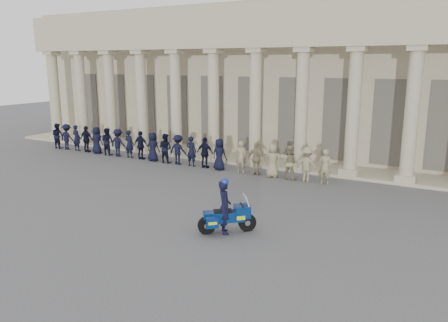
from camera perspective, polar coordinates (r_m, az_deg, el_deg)
ground at (r=16.86m, az=-3.67°, el=-6.51°), size 90.00×90.00×0.00m
building at (r=29.42m, az=12.17°, el=10.47°), size 40.00×12.50×9.00m
officer_rank at (r=24.90m, az=-7.89°, el=1.70°), size 18.66×0.63×1.67m
motorcycle at (r=14.59m, az=0.49°, el=-7.30°), size 1.64×1.48×1.28m
rider at (r=14.44m, az=0.06°, el=-5.88°), size 0.76×0.79×1.90m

